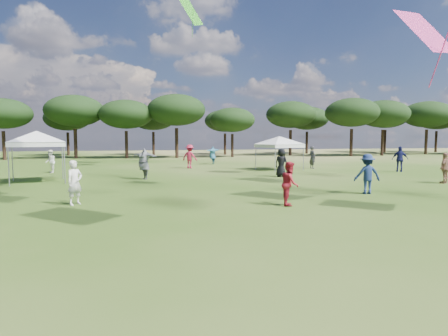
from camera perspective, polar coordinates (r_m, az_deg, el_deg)
The scene contains 4 objects.
tree_line at distance 48.38m, azimuth -8.67°, elevation 8.16°, with size 108.78×17.63×7.77m.
tent_left at distance 23.10m, azimuth -26.66°, elevation 4.76°, with size 5.53×5.53×3.15m.
tent_right at distance 28.81m, azimuth 8.44°, elevation 4.55°, with size 5.38×5.38×2.86m.
festival_crowd at distance 22.93m, azimuth -6.91°, elevation 0.62°, with size 31.06×23.20×1.90m.
Camera 1 is at (-1.09, -0.76, 2.53)m, focal length 30.00 mm.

